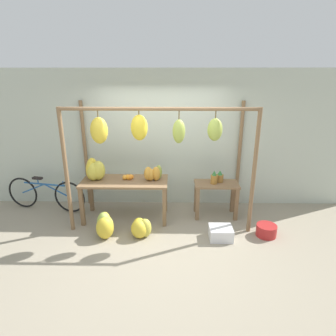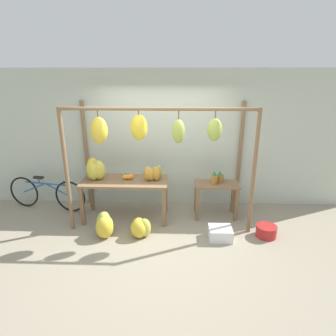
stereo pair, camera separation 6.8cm
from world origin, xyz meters
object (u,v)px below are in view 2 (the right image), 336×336
at_px(fruit_crate_white, 220,233).
at_px(parked_bicycle, 47,193).
at_px(pineapple_cluster, 217,178).
at_px(blue_bucket, 266,231).
at_px(banana_pile_ground_right, 140,228).
at_px(banana_pile_on_table, 94,170).
at_px(orange_pile, 129,177).
at_px(papaya_pile, 153,173).
at_px(banana_pile_ground_left, 105,225).

height_order(fruit_crate_white, parked_bicycle, parked_bicycle).
distance_m(pineapple_cluster, blue_bucket, 1.29).
bearing_deg(banana_pile_ground_right, banana_pile_on_table, 143.09).
bearing_deg(orange_pile, papaya_pile, -3.64).
distance_m(banana_pile_on_table, pineapple_cluster, 2.34).
distance_m(pineapple_cluster, parked_bicycle, 3.49).
bearing_deg(banana_pile_ground_left, banana_pile_ground_right, -0.13).
distance_m(pineapple_cluster, banana_pile_ground_right, 1.74).
distance_m(banana_pile_on_table, orange_pile, 0.66).
height_order(banana_pile_ground_right, blue_bucket, banana_pile_ground_right).
distance_m(banana_pile_on_table, papaya_pile, 1.11).
height_order(pineapple_cluster, banana_pile_ground_left, pineapple_cluster).
bearing_deg(papaya_pile, parked_bicycle, 172.52).
height_order(banana_pile_on_table, fruit_crate_white, banana_pile_on_table).
relative_size(banana_pile_on_table, papaya_pile, 1.19).
relative_size(orange_pile, pineapple_cluster, 0.80).
height_order(orange_pile, papaya_pile, papaya_pile).
relative_size(banana_pile_ground_right, blue_bucket, 1.32).
bearing_deg(banana_pile_ground_left, papaya_pile, 40.75).
xyz_separation_m(orange_pile, papaya_pile, (0.46, -0.03, 0.09)).
height_order(banana_pile_ground_right, parked_bicycle, parked_bicycle).
distance_m(banana_pile_on_table, banana_pile_ground_left, 1.09).
relative_size(banana_pile_on_table, parked_bicycle, 0.27).
bearing_deg(fruit_crate_white, parked_bicycle, 163.39).
bearing_deg(orange_pile, parked_bicycle, 171.52).
distance_m(banana_pile_on_table, fruit_crate_white, 2.58).
relative_size(pineapple_cluster, blue_bucket, 0.75).
bearing_deg(banana_pile_on_table, pineapple_cluster, 2.73).
relative_size(banana_pile_on_table, orange_pile, 2.18).
bearing_deg(papaya_pile, orange_pile, 176.36).
relative_size(orange_pile, banana_pile_ground_left, 0.47).
xyz_separation_m(orange_pile, fruit_crate_white, (1.66, -0.76, -0.72)).
bearing_deg(banana_pile_on_table, papaya_pile, -0.84).
bearing_deg(banana_pile_ground_right, fruit_crate_white, -1.94).
bearing_deg(blue_bucket, orange_pile, 165.16).
bearing_deg(fruit_crate_white, banana_pile_on_table, 162.06).
distance_m(fruit_crate_white, blue_bucket, 0.82).
bearing_deg(pineapple_cluster, papaya_pile, -174.05).
distance_m(orange_pile, parked_bicycle, 1.85).
distance_m(fruit_crate_white, papaya_pile, 1.62).
xyz_separation_m(banana_pile_on_table, banana_pile_ground_right, (0.93, -0.70, -0.81)).
bearing_deg(banana_pile_ground_right, banana_pile_ground_left, 179.87).
bearing_deg(parked_bicycle, fruit_crate_white, -16.61).
relative_size(fruit_crate_white, blue_bucket, 1.12).
distance_m(blue_bucket, parked_bicycle, 4.35).
xyz_separation_m(pineapple_cluster, banana_pile_ground_right, (-1.40, -0.81, -0.64)).
height_order(banana_pile_on_table, parked_bicycle, banana_pile_on_table).
height_order(orange_pile, parked_bicycle, orange_pile).
distance_m(banana_pile_ground_left, fruit_crate_white, 1.99).
relative_size(banana_pile_ground_left, blue_bucket, 1.29).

